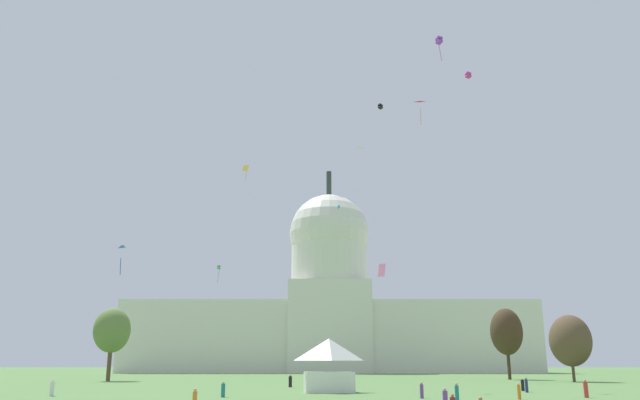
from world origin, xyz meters
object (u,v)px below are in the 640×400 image
object	(u,v)px
person_black_front_right	(292,381)
tree_west_far	(114,331)
tree_east_mid	(572,341)
person_red_near_tent	(588,390)
person_purple_front_left	(447,400)
kite_green_mid	(221,268)
tree_east_near	(508,332)
kite_black_high	(382,106)
person_black_back_left	(525,385)
person_white_edge_east	(54,389)
kite_pink_low	(384,270)
person_navy_mid_right	(529,386)
event_tent	(331,364)
kite_blue_low	(127,251)
capitol_building	(331,311)
kite_red_high	(421,105)
person_orange_near_tree_west	(521,392)
person_teal_aisle_center	(459,394)
kite_cyan_high	(340,207)
kite_white_mid	(360,150)
person_teal_near_tree_east	(225,390)
kite_gold_mid	(247,169)
kite_magenta_high	(470,75)
person_purple_back_center	(424,391)
kite_violet_high	(441,40)

from	to	relation	value
person_black_front_right	tree_west_far	bearing A→B (deg)	-123.74
tree_east_mid	person_red_near_tent	size ratio (longest dim) A/B	6.78
person_purple_front_left	kite_green_mid	distance (m)	107.80
tree_east_near	kite_black_high	size ratio (longest dim) A/B	11.50
tree_east_near	person_black_back_left	size ratio (longest dim) A/B	9.22
person_white_edge_east	person_purple_front_left	xyz separation A→B (m)	(37.58, -19.59, -0.03)
person_red_near_tent	kite_pink_low	size ratio (longest dim) A/B	1.27
tree_west_far	person_navy_mid_right	bearing A→B (deg)	-34.85
event_tent	kite_blue_low	xyz separation A→B (m)	(-21.53, -12.01, 11.53)
capitol_building	kite_red_high	bearing A→B (deg)	-84.09
event_tent	kite_pink_low	size ratio (longest dim) A/B	4.62
person_orange_near_tree_west	person_teal_aisle_center	xyz separation A→B (m)	(-7.21, -5.77, 0.10)
kite_pink_low	kite_blue_low	bearing A→B (deg)	-103.38
person_navy_mid_right	kite_cyan_high	distance (m)	109.89
tree_east_near	tree_west_far	size ratio (longest dim) A/B	1.06
kite_white_mid	person_teal_aisle_center	bearing A→B (deg)	60.29
person_teal_near_tree_east	person_black_front_right	xyz separation A→B (m)	(5.66, 25.95, 0.08)
person_purple_front_left	tree_east_near	bearing A→B (deg)	2.03
person_navy_mid_right	person_black_front_right	size ratio (longest dim) A/B	0.97
tree_east_mid	kite_gold_mid	bearing A→B (deg)	-161.03
kite_cyan_high	kite_gold_mid	bearing A→B (deg)	159.25
person_teal_aisle_center	kite_red_high	bearing A→B (deg)	-103.02
capitol_building	person_purple_front_left	world-z (taller)	capitol_building
capitol_building	kite_black_high	bearing A→B (deg)	-82.66
person_teal_near_tree_east	kite_blue_low	world-z (taller)	kite_blue_low
person_orange_near_tree_west	kite_magenta_high	xyz separation A→B (m)	(8.95, 45.35, 55.45)
event_tent	kite_white_mid	size ratio (longest dim) A/B	5.01
person_white_edge_east	person_black_front_right	bearing A→B (deg)	96.06
tree_east_mid	person_red_near_tent	world-z (taller)	tree_east_mid
tree_west_far	kite_magenta_high	size ratio (longest dim) A/B	11.68
person_red_near_tent	kite_red_high	distance (m)	50.26
person_orange_near_tree_west	person_black_back_left	distance (m)	18.94
person_navy_mid_right	person_teal_aisle_center	size ratio (longest dim) A/B	0.98
kite_white_mid	kite_blue_low	size ratio (longest dim) A/B	0.47
kite_blue_low	kite_black_high	bearing A→B (deg)	-57.57
person_purple_back_center	person_teal_aisle_center	world-z (taller)	person_teal_aisle_center
person_orange_near_tree_west	kite_violet_high	xyz separation A→B (m)	(-1.99, 18.26, 47.62)
tree_west_far	tree_east_mid	bearing A→B (deg)	-2.81
tree_west_far	person_black_back_left	xyz separation A→B (m)	(65.06, -40.80, -8.61)
person_purple_front_left	person_navy_mid_right	bearing A→B (deg)	-6.88
person_teal_near_tree_east	kite_gold_mid	distance (m)	45.42
person_purple_back_center	kite_red_high	distance (m)	49.94
person_red_near_tent	kite_magenta_high	xyz separation A→B (m)	(1.30, 42.47, 55.36)
tree_east_mid	kite_white_mid	bearing A→B (deg)	-143.11
person_teal_near_tree_east	kite_black_high	xyz separation A→B (m)	(23.57, 64.36, 58.84)
kite_blue_low	kite_red_high	bearing A→B (deg)	-84.19
capitol_building	kite_blue_low	xyz separation A→B (m)	(-23.66, -147.54, -5.28)
person_purple_back_center	kite_cyan_high	size ratio (longest dim) A/B	0.71
person_black_back_left	kite_blue_low	bearing A→B (deg)	-135.82
kite_cyan_high	person_black_front_right	bearing A→B (deg)	165.36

